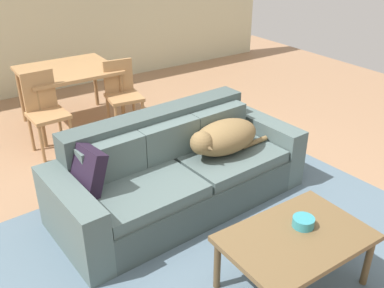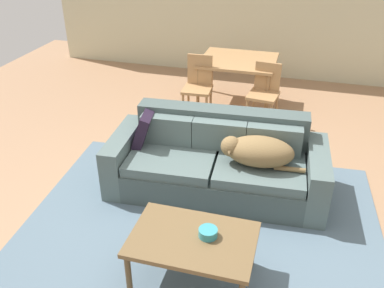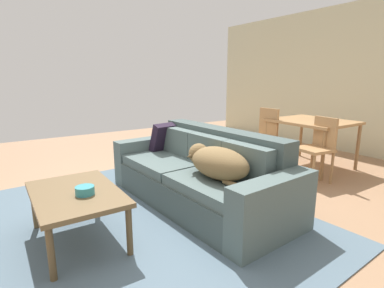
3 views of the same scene
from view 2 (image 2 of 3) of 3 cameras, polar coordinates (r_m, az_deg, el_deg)
ground_plane at (r=4.53m, az=3.17°, el=-7.80°), size 10.00×10.00×0.00m
back_partition at (r=7.68m, az=10.48°, el=18.79°), size 8.00×0.12×2.70m
area_rug at (r=4.21m, az=1.24°, el=-11.05°), size 3.63×2.93×0.01m
couch at (r=4.58m, az=3.44°, el=-2.54°), size 2.36×1.11×0.82m
dog_on_left_cushion at (r=4.28m, az=8.83°, el=-0.96°), size 0.87×0.44×0.30m
throw_pillow_by_left_arm at (r=4.65m, az=-6.62°, el=2.11°), size 0.28×0.41×0.40m
coffee_table at (r=3.45m, az=0.11°, el=-13.27°), size 1.00×0.67×0.46m
bowl_on_coffee_table at (r=3.40m, az=2.20°, el=-11.98°), size 0.15×0.15×0.07m
dining_table at (r=6.46m, az=6.31°, el=10.81°), size 1.12×0.98×0.75m
dining_chair_near_left at (r=6.10m, az=0.86°, el=8.19°), size 0.42×0.42×0.91m
dining_chair_near_right at (r=5.98m, az=9.85°, el=7.15°), size 0.45×0.45×0.88m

